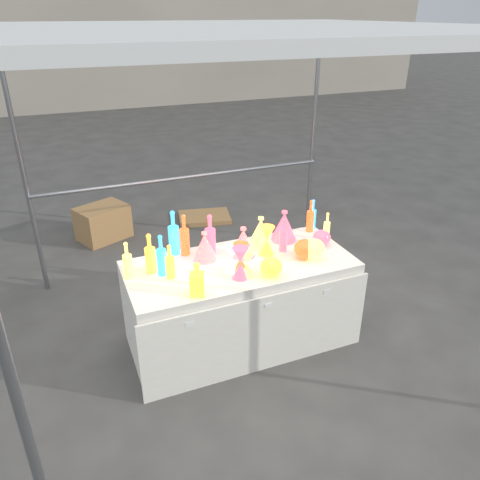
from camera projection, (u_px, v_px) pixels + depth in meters
name	position (u px, v px, depth m)	size (l,w,h in m)	color
ground	(240.00, 339.00, 4.02)	(80.00, 80.00, 0.00)	#5B5954
canopy_tent	(239.00, 38.00, 2.98)	(3.15, 3.15, 2.46)	gray
display_table	(240.00, 303.00, 3.85)	(1.84, 0.83, 0.75)	white
cardboard_box_closed	(103.00, 223.00, 5.72)	(0.57, 0.42, 0.42)	#AF804F
cardboard_box_flat	(204.00, 217.00, 6.32)	(0.67, 0.48, 0.06)	#AF804F
bottle_0	(150.00, 253.00, 3.50)	(0.08, 0.08, 0.32)	red
bottle_1	(174.00, 232.00, 3.75)	(0.09, 0.09, 0.38)	green
bottle_2	(184.00, 235.00, 3.75)	(0.08, 0.08, 0.35)	orange
bottle_3	(210.00, 234.00, 3.77)	(0.09, 0.09, 0.34)	#2027BB
bottle_4	(127.00, 260.00, 3.43)	(0.07, 0.07, 0.29)	#148177
bottle_6	(170.00, 261.00, 3.43)	(0.07, 0.07, 0.27)	red
bottle_7	(161.00, 255.00, 3.46)	(0.08, 0.08, 0.33)	green
decanter_0	(197.00, 279.00, 3.22)	(0.10, 0.10, 0.25)	red
hourglass_0	(241.00, 258.00, 3.52)	(0.12, 0.12, 0.23)	orange
hourglass_1	(240.00, 263.00, 3.43)	(0.12, 0.12, 0.25)	#2027BB
hourglass_2	(248.00, 263.00, 3.46)	(0.11, 0.11, 0.22)	#148177
hourglass_3	(232.00, 258.00, 3.54)	(0.11, 0.11, 0.21)	#DA2B71
hourglass_4	(267.00, 240.00, 3.77)	(0.12, 0.12, 0.25)	red
globe_0	(271.00, 268.00, 3.48)	(0.17, 0.17, 0.13)	red
globe_1	(313.00, 250.00, 3.73)	(0.18, 0.18, 0.15)	#148177
globe_2	(305.00, 250.00, 3.74)	(0.18, 0.18, 0.14)	orange
globe_3	(322.00, 239.00, 3.94)	(0.15, 0.15, 0.12)	#2027BB
lampshade_0	(243.00, 241.00, 3.75)	(0.21, 0.21, 0.25)	yellow
lampshade_1	(205.00, 246.00, 3.70)	(0.20, 0.20, 0.24)	yellow
lampshade_2	(284.00, 225.00, 4.01)	(0.23, 0.23, 0.27)	#2027BB
lampshade_3	(261.00, 231.00, 3.91)	(0.22, 0.22, 0.26)	#148177
bottle_8	(313.00, 214.00, 4.22)	(0.06, 0.06, 0.28)	green
bottle_9	(310.00, 216.00, 4.16)	(0.07, 0.07, 0.30)	orange
bottle_10	(283.00, 235.00, 3.82)	(0.07, 0.07, 0.29)	#2027BB
bottle_11	(327.00, 226.00, 4.03)	(0.06, 0.06, 0.25)	#148177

